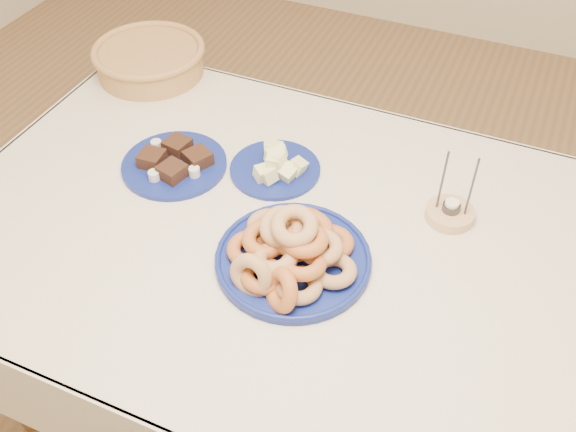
% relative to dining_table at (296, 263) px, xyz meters
% --- Properties ---
extents(ground, '(5.00, 5.00, 0.00)m').
position_rel_dining_table_xyz_m(ground, '(0.00, 0.00, -0.64)').
color(ground, olive).
rests_on(ground, ground).
extents(dining_table, '(1.71, 1.11, 0.75)m').
position_rel_dining_table_xyz_m(dining_table, '(0.00, 0.00, 0.00)').
color(dining_table, brown).
rests_on(dining_table, ground).
extents(donut_platter, '(0.43, 0.43, 0.16)m').
position_rel_dining_table_xyz_m(donut_platter, '(0.03, -0.10, 0.15)').
color(donut_platter, navy).
rests_on(donut_platter, dining_table).
extents(melon_plate, '(0.24, 0.24, 0.08)m').
position_rel_dining_table_xyz_m(melon_plate, '(-0.13, 0.18, 0.13)').
color(melon_plate, navy).
rests_on(melon_plate, dining_table).
extents(brownie_plate, '(0.31, 0.31, 0.05)m').
position_rel_dining_table_xyz_m(brownie_plate, '(-0.38, 0.09, 0.12)').
color(brownie_plate, navy).
rests_on(brownie_plate, dining_table).
extents(wicker_basket, '(0.43, 0.43, 0.09)m').
position_rel_dining_table_xyz_m(wicker_basket, '(-0.69, 0.46, 0.15)').
color(wicker_basket, olive).
rests_on(wicker_basket, dining_table).
extents(candle_holder, '(0.12, 0.12, 0.19)m').
position_rel_dining_table_xyz_m(candle_holder, '(0.32, 0.19, 0.12)').
color(candle_holder, tan).
rests_on(candle_holder, dining_table).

